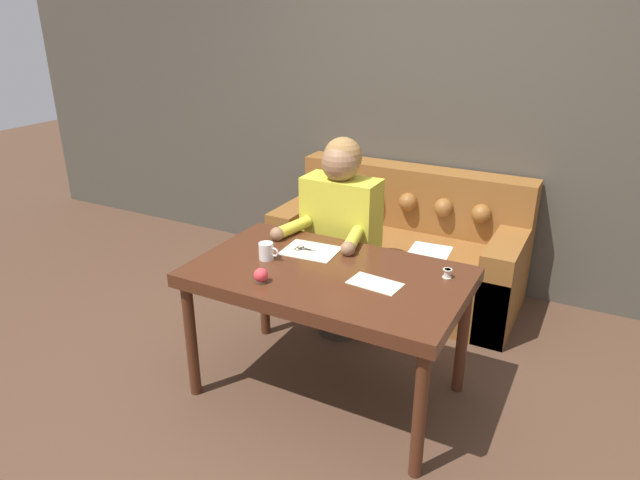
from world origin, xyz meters
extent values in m
plane|color=#4C3323|center=(0.00, 0.00, 0.00)|extent=(16.00, 16.00, 0.00)
cube|color=#474238|center=(0.00, 1.74, 1.30)|extent=(8.00, 0.06, 2.60)
cube|color=#472314|center=(-0.04, 0.07, 0.69)|extent=(1.36, 0.81, 0.07)
cylinder|color=#472314|center=(-0.66, -0.27, 0.33)|extent=(0.06, 0.06, 0.65)
cylinder|color=#472314|center=(0.59, -0.27, 0.33)|extent=(0.06, 0.06, 0.65)
cylinder|color=#472314|center=(-0.66, 0.42, 0.33)|extent=(0.06, 0.06, 0.65)
cylinder|color=#472314|center=(0.59, 0.42, 0.33)|extent=(0.06, 0.06, 0.65)
cube|color=brown|center=(-0.11, 1.29, 0.22)|extent=(1.68, 0.80, 0.44)
cube|color=brown|center=(-0.11, 1.58, 0.66)|extent=(1.68, 0.22, 0.44)
cube|color=brown|center=(-0.85, 1.29, 0.30)|extent=(0.20, 0.80, 0.60)
cube|color=brown|center=(0.63, 1.29, 0.30)|extent=(0.20, 0.80, 0.60)
sphere|color=brown|center=(-0.62, 1.45, 0.66)|extent=(0.13, 0.13, 0.13)
sphere|color=brown|center=(-0.37, 1.45, 0.66)|extent=(0.13, 0.13, 0.13)
sphere|color=brown|center=(-0.11, 1.45, 0.66)|extent=(0.13, 0.13, 0.13)
sphere|color=brown|center=(0.15, 1.45, 0.66)|extent=(0.13, 0.13, 0.13)
sphere|color=brown|center=(0.40, 1.45, 0.66)|extent=(0.13, 0.13, 0.13)
cube|color=white|center=(0.15, 1.19, 0.44)|extent=(0.28, 0.25, 0.00)
cylinder|color=#33281E|center=(-0.25, 0.67, 0.22)|extent=(0.28, 0.28, 0.44)
cube|color=gold|center=(-0.25, 0.67, 0.73)|extent=(0.45, 0.22, 0.57)
sphere|color=#896042|center=(-0.25, 0.65, 1.12)|extent=(0.22, 0.22, 0.22)
sphere|color=olive|center=(-0.25, 0.68, 1.14)|extent=(0.22, 0.22, 0.22)
cylinder|color=gold|center=(-0.45, 0.43, 0.76)|extent=(0.12, 0.27, 0.07)
sphere|color=#896042|center=(-0.47, 0.30, 0.76)|extent=(0.08, 0.08, 0.08)
cylinder|color=gold|center=(-0.06, 0.43, 0.76)|extent=(0.13, 0.27, 0.07)
sphere|color=#896042|center=(-0.03, 0.30, 0.76)|extent=(0.08, 0.08, 0.08)
cube|color=beige|center=(-0.23, 0.25, 0.73)|extent=(0.30, 0.25, 0.00)
cube|color=beige|center=(0.23, 0.05, 0.73)|extent=(0.26, 0.17, 0.00)
cube|color=silver|center=(-0.16, 0.27, 0.73)|extent=(0.12, 0.04, 0.00)
cube|color=black|center=(-0.26, 0.24, 0.73)|extent=(0.08, 0.03, 0.00)
torus|color=black|center=(-0.30, 0.23, 0.73)|extent=(0.04, 0.04, 0.01)
cube|color=silver|center=(-0.16, 0.25, 0.73)|extent=(0.12, 0.02, 0.00)
cube|color=black|center=(-0.26, 0.26, 0.73)|extent=(0.08, 0.02, 0.00)
torus|color=black|center=(-0.30, 0.26, 0.73)|extent=(0.04, 0.04, 0.01)
cylinder|color=silver|center=(-0.22, 0.25, 0.73)|extent=(0.01, 0.01, 0.01)
cylinder|color=silver|center=(-0.38, 0.05, 0.77)|extent=(0.08, 0.08, 0.09)
torus|color=silver|center=(-0.33, 0.05, 0.77)|extent=(0.05, 0.01, 0.05)
cylinder|color=beige|center=(0.51, 0.28, 0.75)|extent=(0.03, 0.03, 0.04)
cylinder|color=beige|center=(0.51, 0.28, 0.77)|extent=(0.04, 0.04, 0.00)
cylinder|color=beige|center=(0.51, 0.28, 0.73)|extent=(0.04, 0.04, 0.00)
cylinder|color=#4C3828|center=(-0.26, -0.19, 0.73)|extent=(0.06, 0.06, 0.01)
sphere|color=red|center=(-0.26, -0.19, 0.76)|extent=(0.07, 0.07, 0.07)
camera|label=1|loc=(1.13, -2.20, 1.95)|focal=32.00mm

